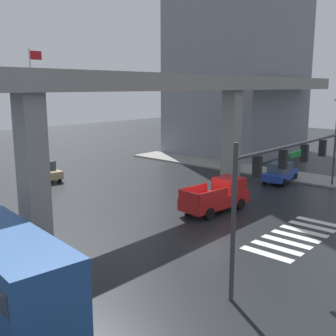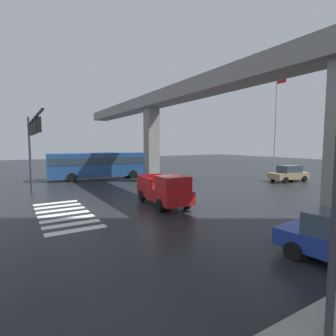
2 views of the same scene
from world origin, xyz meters
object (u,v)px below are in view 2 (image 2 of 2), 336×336
object	(u,v)px
pickup_truck	(165,191)
sedan_tan	(289,173)
traffic_signal_mast	(32,134)
city_bus	(98,164)
flagpole	(276,122)

from	to	relation	value
pickup_truck	sedan_tan	distance (m)	17.23
traffic_signal_mast	city_bus	bearing A→B (deg)	142.92
pickup_truck	sedan_tan	bearing A→B (deg)	99.03
pickup_truck	traffic_signal_mast	world-z (taller)	traffic_signal_mast
city_bus	sedan_tan	xyz separation A→B (m)	(12.60, 16.98, -0.87)
pickup_truck	city_bus	distance (m)	15.32
pickup_truck	city_bus	xyz separation A→B (m)	(-15.30, 0.03, 0.73)
pickup_truck	flagpole	bearing A→B (deg)	103.38
sedan_tan	traffic_signal_mast	bearing A→B (deg)	-97.08
sedan_tan	flagpole	xyz separation A→B (m)	(-1.12, -0.95, 5.56)
traffic_signal_mast	flagpole	world-z (taller)	flagpole
sedan_tan	traffic_signal_mast	size ratio (longest dim) A/B	0.41
sedan_tan	flagpole	distance (m)	5.75
traffic_signal_mast	flagpole	bearing A→B (deg)	85.36
sedan_tan	pickup_truck	bearing A→B (deg)	-80.97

